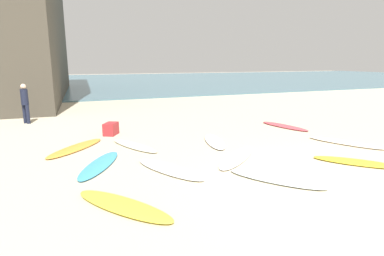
% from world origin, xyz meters
% --- Properties ---
extents(ground_plane, '(120.00, 120.00, 0.00)m').
position_xyz_m(ground_plane, '(0.00, 0.00, 0.00)').
color(ground_plane, beige).
extents(ocean_water, '(120.00, 40.00, 0.08)m').
position_xyz_m(ocean_water, '(0.00, 36.43, 0.04)').
color(ocean_water, slate).
rests_on(ocean_water, ground_plane).
extents(surfboard_0, '(2.03, 1.95, 0.07)m').
position_xyz_m(surfboard_0, '(-1.15, 2.46, 0.04)').
color(surfboard_0, silver).
rests_on(surfboard_0, ground_plane).
extents(surfboard_1, '(1.78, 1.90, 0.08)m').
position_xyz_m(surfboard_1, '(1.44, 0.95, 0.04)').
color(surfboard_1, yellow).
rests_on(surfboard_1, ground_plane).
extents(surfboard_2, '(1.04, 2.08, 0.08)m').
position_xyz_m(surfboard_2, '(-0.96, 4.18, 0.04)').
color(surfboard_2, white).
rests_on(surfboard_2, ground_plane).
extents(surfboard_3, '(1.48, 2.24, 0.08)m').
position_xyz_m(surfboard_3, '(-4.58, 3.18, 0.04)').
color(surfboard_3, '#42A2D3').
rests_on(surfboard_3, ground_plane).
extents(surfboard_4, '(1.93, 2.13, 0.07)m').
position_xyz_m(surfboard_4, '(-5.06, 5.02, 0.04)').
color(surfboard_4, '#F99F37').
rests_on(surfboard_4, ground_plane).
extents(surfboard_5, '(1.48, 2.28, 0.09)m').
position_xyz_m(surfboard_5, '(2.75, 2.49, 0.04)').
color(surfboard_5, white).
rests_on(surfboard_5, ground_plane).
extents(surfboard_6, '(1.28, 2.15, 0.08)m').
position_xyz_m(surfboard_6, '(-3.42, 4.62, 0.04)').
color(surfboard_6, silver).
rests_on(surfboard_6, ground_plane).
extents(surfboard_7, '(0.95, 2.23, 0.09)m').
position_xyz_m(surfboard_7, '(2.60, 5.29, 0.04)').
color(surfboard_7, '#E14B56').
rests_on(surfboard_7, ground_plane).
extents(surfboard_8, '(1.41, 2.18, 0.09)m').
position_xyz_m(surfboard_8, '(-3.09, 2.22, 0.04)').
color(surfboard_8, white).
rests_on(surfboard_8, ground_plane).
extents(surfboard_9, '(1.71, 2.13, 0.08)m').
position_xyz_m(surfboard_9, '(-4.43, 0.72, 0.04)').
color(surfboard_9, yellow).
rests_on(surfboard_9, ground_plane).
extents(surfboard_10, '(1.70, 2.03, 0.09)m').
position_xyz_m(surfboard_10, '(-1.15, 0.77, 0.04)').
color(surfboard_10, white).
rests_on(surfboard_10, ground_plane).
extents(beachgoer_near, '(0.39, 0.39, 1.62)m').
position_xyz_m(beachgoer_near, '(-6.78, 9.87, 0.90)').
color(beachgoer_near, '#191E33').
rests_on(beachgoer_near, ground_plane).
extents(beach_cooler, '(0.62, 0.70, 0.42)m').
position_xyz_m(beach_cooler, '(-3.85, 6.48, 0.21)').
color(beach_cooler, '#B2282D').
rests_on(beach_cooler, ground_plane).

